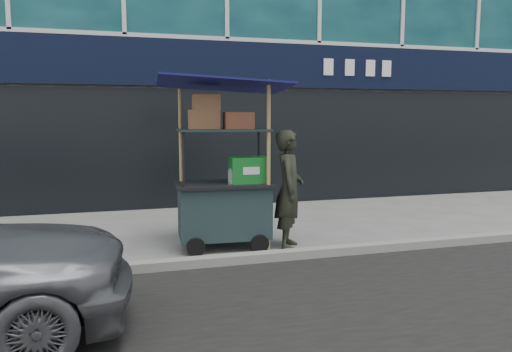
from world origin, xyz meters
name	(u,v)px	position (x,y,z in m)	size (l,w,h in m)	color
ground	(293,254)	(0.00, 0.00, 0.00)	(80.00, 80.00, 0.00)	#5F5F5B
curb	(299,254)	(0.00, -0.20, 0.06)	(80.00, 0.18, 0.12)	gray
vendor_cart	(225,189)	(-0.80, 0.62, 0.84)	(1.85, 1.37, 2.40)	#172828
vendor_man	(289,189)	(0.07, 0.37, 0.84)	(0.61, 0.40, 1.67)	black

